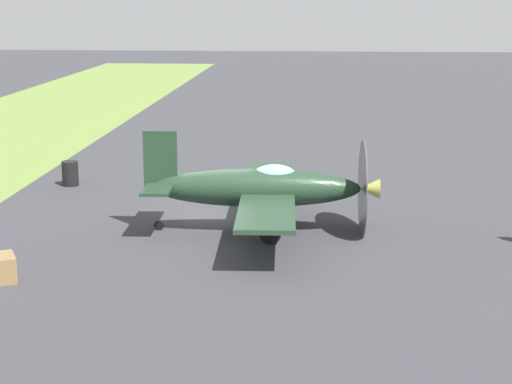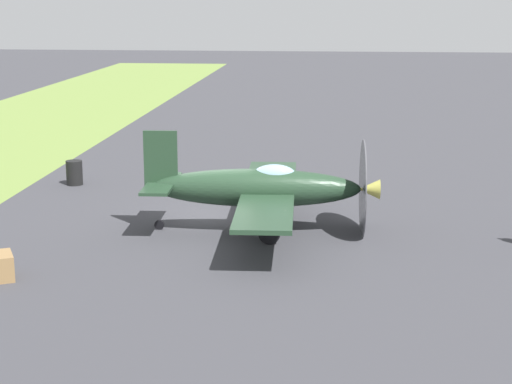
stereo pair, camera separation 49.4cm
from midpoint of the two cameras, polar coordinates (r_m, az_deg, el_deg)
ground_plane at (r=26.55m, az=-3.51°, el=-1.86°), size 160.00×160.00×0.00m
airplane_lead at (r=24.93m, az=-0.24°, el=0.27°), size 8.74×6.93×3.12m
fuel_drum at (r=31.90m, az=-12.81°, el=1.22°), size 0.60×0.60×0.90m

